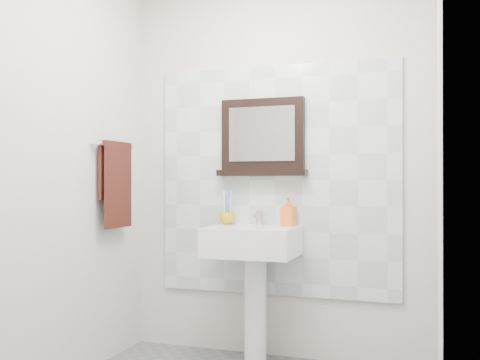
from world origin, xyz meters
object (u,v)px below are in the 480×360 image
at_px(framed_mirror, 263,139).
at_px(hand_towel, 116,178).
at_px(pedestal_sink, 253,256).
at_px(soap_dispenser, 289,211).
at_px(toothbrush_cup, 227,218).

relative_size(framed_mirror, hand_towel, 1.09).
height_order(pedestal_sink, framed_mirror, framed_mirror).
bearing_deg(pedestal_sink, framed_mirror, 88.04).
relative_size(pedestal_sink, framed_mirror, 1.61).
bearing_deg(soap_dispenser, hand_towel, -151.76).
distance_m(pedestal_sink, framed_mirror, 0.76).
bearing_deg(hand_towel, toothbrush_cup, 27.89).
bearing_deg(pedestal_sink, soap_dispenser, 35.85).
height_order(pedestal_sink, hand_towel, hand_towel).
relative_size(toothbrush_cup, soap_dispenser, 0.56).
relative_size(pedestal_sink, toothbrush_cup, 9.47).
xyz_separation_m(pedestal_sink, toothbrush_cup, (-0.22, 0.13, 0.22)).
xyz_separation_m(soap_dispenser, framed_mirror, (-0.19, 0.05, 0.47)).
distance_m(pedestal_sink, soap_dispenser, 0.36).
relative_size(soap_dispenser, framed_mirror, 0.31).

